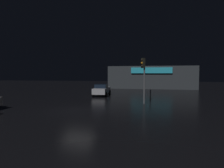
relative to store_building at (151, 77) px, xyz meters
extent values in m
plane|color=black|center=(-5.89, -26.59, -2.24)|extent=(120.00, 120.00, 0.00)
cube|color=#33383D|center=(0.00, 0.01, 0.00)|extent=(17.04, 8.27, 4.46)
cube|color=#33CCF2|center=(0.00, -4.27, 1.38)|extent=(7.67, 0.24, 1.10)
cylinder|color=#595B60|center=(-0.79, -22.02, 0.00)|extent=(0.15, 0.15, 4.47)
cube|color=black|center=(-0.91, -22.12, 1.75)|extent=(0.41, 0.41, 0.97)
sphere|color=black|center=(-1.03, -22.23, 2.04)|extent=(0.20, 0.20, 0.20)
sphere|color=orange|center=(-1.03, -22.23, 1.75)|extent=(0.20, 0.20, 0.20)
sphere|color=black|center=(-1.03, -22.23, 1.46)|extent=(0.20, 0.20, 0.20)
cube|color=#B7B7BF|center=(-6.60, -16.26, -1.54)|extent=(1.85, 4.22, 0.73)
cube|color=black|center=(-6.59, -16.52, -0.92)|extent=(1.58, 1.90, 0.50)
cylinder|color=black|center=(-7.50, -14.93, -1.90)|extent=(0.25, 0.68, 0.67)
cylinder|color=black|center=(-5.83, -14.86, -1.90)|extent=(0.25, 0.68, 0.67)
cylinder|color=black|center=(-7.38, -17.67, -1.90)|extent=(0.25, 0.68, 0.67)
cylinder|color=black|center=(-5.71, -17.60, -1.90)|extent=(0.25, 0.68, 0.67)
cylinder|color=#595B60|center=(-0.18, -18.77, -1.66)|extent=(0.12, 0.12, 1.15)
camera|label=1|loc=(-0.25, -40.56, 0.69)|focal=29.94mm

